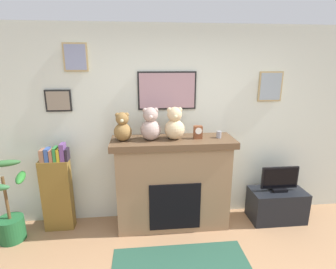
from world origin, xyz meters
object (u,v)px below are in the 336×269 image
(fireplace, at_px, (173,182))
(teddy_bear_grey, at_px, (123,128))
(bookshelf, at_px, (57,191))
(teddy_bear_tan, at_px, (151,125))
(teddy_bear_cream, at_px, (175,125))
(mantel_clock, at_px, (198,132))
(tv_stand, at_px, (276,205))
(candle_jar, at_px, (219,134))
(potted_plant, at_px, (9,213))
(television, at_px, (280,180))

(fireplace, height_order, teddy_bear_grey, teddy_bear_grey)
(bookshelf, xyz_separation_m, teddy_bear_tan, (1.21, -0.07, 0.85))
(bookshelf, xyz_separation_m, teddy_bear_cream, (1.51, -0.07, 0.85))
(mantel_clock, distance_m, teddy_bear_tan, 0.60)
(tv_stand, bearing_deg, mantel_clock, 178.29)
(candle_jar, bearing_deg, potted_plant, -177.26)
(fireplace, xyz_separation_m, bookshelf, (-1.49, 0.05, -0.07))
(potted_plant, relative_size, tv_stand, 1.34)
(fireplace, height_order, television, fireplace)
(fireplace, distance_m, teddy_bear_tan, 0.83)
(fireplace, bearing_deg, candle_jar, -1.73)
(bookshelf, bearing_deg, television, -1.97)
(teddy_bear_grey, bearing_deg, fireplace, 1.68)
(potted_plant, height_order, teddy_bear_cream, teddy_bear_cream)
(teddy_bear_tan, bearing_deg, television, -1.20)
(fireplace, xyz_separation_m, television, (1.45, -0.05, -0.01))
(tv_stand, relative_size, candle_jar, 8.37)
(fireplace, relative_size, tv_stand, 2.11)
(bookshelf, relative_size, teddy_bear_tan, 2.88)
(tv_stand, height_order, television, television)
(bookshelf, bearing_deg, tv_stand, -1.95)
(bookshelf, xyz_separation_m, teddy_bear_grey, (0.87, -0.07, 0.83))
(fireplace, distance_m, bookshelf, 1.49)
(teddy_bear_tan, bearing_deg, fireplace, 3.75)
(mantel_clock, bearing_deg, teddy_bear_grey, 179.95)
(potted_plant, xyz_separation_m, tv_stand, (3.47, 0.09, -0.15))
(candle_jar, relative_size, teddy_bear_cream, 0.22)
(tv_stand, bearing_deg, bookshelf, 178.05)
(teddy_bear_cream, bearing_deg, bookshelf, 177.52)
(teddy_bear_grey, xyz_separation_m, teddy_bear_cream, (0.63, -0.00, 0.02))
(television, height_order, teddy_bear_grey, teddy_bear_grey)
(teddy_bear_tan, distance_m, teddy_bear_cream, 0.29)
(tv_stand, bearing_deg, teddy_bear_cream, 178.61)
(mantel_clock, height_order, teddy_bear_grey, teddy_bear_grey)
(bookshelf, distance_m, television, 2.94)
(candle_jar, bearing_deg, television, -2.42)
(teddy_bear_cream, bearing_deg, fireplace, 132.00)
(bookshelf, bearing_deg, teddy_bear_grey, -4.27)
(teddy_bear_grey, bearing_deg, television, -1.00)
(teddy_bear_tan, bearing_deg, potted_plant, -175.92)
(fireplace, relative_size, teddy_bear_tan, 3.81)
(candle_jar, distance_m, teddy_bear_cream, 0.58)
(potted_plant, height_order, tv_stand, potted_plant)
(teddy_bear_grey, xyz_separation_m, teddy_bear_tan, (0.34, -0.00, 0.02))
(potted_plant, distance_m, television, 3.48)
(television, distance_m, teddy_bear_cream, 1.64)
(potted_plant, bearing_deg, candle_jar, 2.74)
(tv_stand, relative_size, teddy_bear_tan, 1.81)
(fireplace, distance_m, television, 1.45)
(potted_plant, height_order, teddy_bear_tan, teddy_bear_tan)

